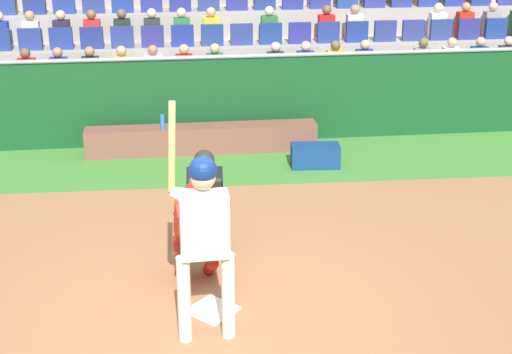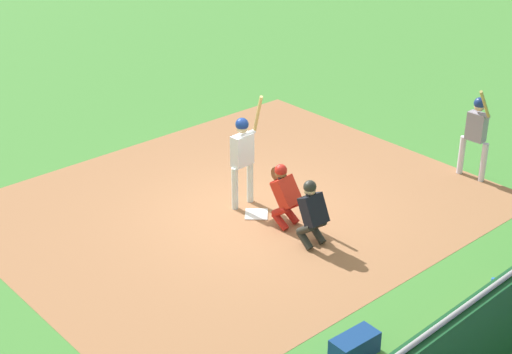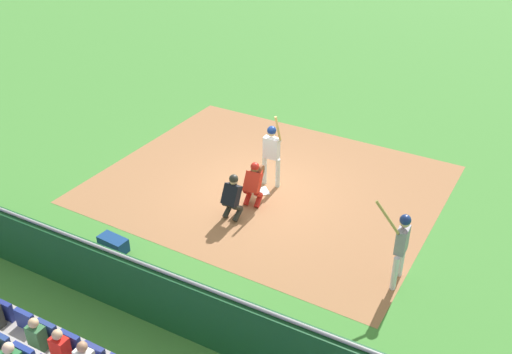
{
  "view_description": "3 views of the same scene",
  "coord_description": "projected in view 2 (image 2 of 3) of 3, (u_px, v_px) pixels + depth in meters",
  "views": [
    {
      "loc": [
        0.38,
        6.91,
        4.19
      ],
      "look_at": [
        -0.58,
        -1.01,
        1.07
      ],
      "focal_mm": 54.17,
      "sensor_mm": 36.0,
      "label": 1
    },
    {
      "loc": [
        -9.08,
        -9.64,
        7.36
      ],
      "look_at": [
        -0.21,
        -0.22,
        0.98
      ],
      "focal_mm": 54.29,
      "sensor_mm": 36.0,
      "label": 2
    },
    {
      "loc": [
        6.5,
        -12.15,
        8.55
      ],
      "look_at": [
        0.37,
        -0.94,
        1.07
      ],
      "focal_mm": 40.05,
      "sensor_mm": 36.0,
      "label": 3
    }
  ],
  "objects": [
    {
      "name": "ground_plane",
      "position": [
        256.0,
        215.0,
        15.13
      ],
      "size": [
        160.0,
        160.0,
        0.0
      ],
      "primitive_type": "plane",
      "color": "#408034"
    },
    {
      "name": "infield_dirt_patch",
      "position": [
        239.0,
        206.0,
        15.46
      ],
      "size": [
        9.65,
        8.07,
        0.01
      ],
      "primitive_type": "cube",
      "rotation": [
        0.0,
        0.0,
        -0.03
      ],
      "color": "#9C6844",
      "rests_on": "ground_plane"
    },
    {
      "name": "home_plate_marker",
      "position": [
        256.0,
        214.0,
        15.12
      ],
      "size": [
        0.62,
        0.62,
        0.02
      ],
      "primitive_type": "cube",
      "rotation": [
        0.0,
        0.0,
        0.79
      ],
      "color": "white",
      "rests_on": "infield_dirt_patch"
    },
    {
      "name": "batter_at_plate",
      "position": [
        243.0,
        151.0,
        14.98
      ],
      "size": [
        0.6,
        0.44,
        2.33
      ],
      "color": "silver",
      "rests_on": "ground_plane"
    },
    {
      "name": "catcher_crouching",
      "position": [
        284.0,
        192.0,
        14.49
      ],
      "size": [
        0.49,
        0.73,
        1.26
      ],
      "color": "#B11C14",
      "rests_on": "ground_plane"
    },
    {
      "name": "home_plate_umpire",
      "position": [
        312.0,
        211.0,
        13.83
      ],
      "size": [
        0.48,
        0.49,
        1.28
      ],
      "color": "#262621",
      "rests_on": "ground_plane"
    },
    {
      "name": "dugout_bench",
      "position": [
        473.0,
        322.0,
        11.69
      ],
      "size": [
        3.73,
        0.4,
        0.44
      ],
      "primitive_type": "cube",
      "color": "brown",
      "rests_on": "ground_plane"
    },
    {
      "name": "water_bottle_on_bench",
      "position": [
        493.0,
        285.0,
        11.98
      ],
      "size": [
        0.07,
        0.07,
        0.24
      ],
      "primitive_type": "cylinder",
      "color": "blue",
      "rests_on": "dugout_bench"
    },
    {
      "name": "equipment_duffel_bag",
      "position": [
        355.0,
        346.0,
        11.25
      ],
      "size": [
        0.76,
        0.41,
        0.35
      ],
      "primitive_type": "cube",
      "rotation": [
        0.0,
        0.0,
        -0.07
      ],
      "color": "navy",
      "rests_on": "ground_plane"
    },
    {
      "name": "on_deck_batter",
      "position": [
        477.0,
        129.0,
        16.13
      ],
      "size": [
        0.74,
        0.69,
        2.19
      ],
      "color": "silver",
      "rests_on": "ground_plane"
    }
  ]
}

